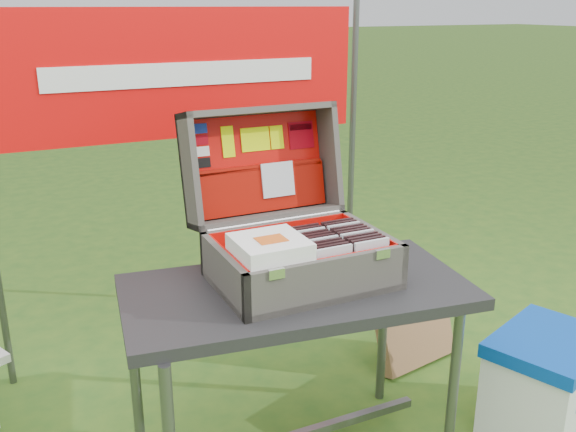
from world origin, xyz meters
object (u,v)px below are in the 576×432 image
table (296,379)px  suitcase (294,201)px  cardboard_box (413,318)px  cooler (544,384)px

table → suitcase: (0.03, 0.09, 0.62)m
cardboard_box → suitcase: bearing=-167.5°
suitcase → cooler: (0.92, -0.31, -0.77)m
suitcase → cardboard_box: bearing=23.1°
suitcase → cooler: 1.24m
table → suitcase: suitcase is taller
suitcase → cooler: size_ratio=1.24×
table → cooler: bearing=-5.5°
cooler → cardboard_box: (-0.15, 0.64, 0.02)m
suitcase → table: bearing=-109.3°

